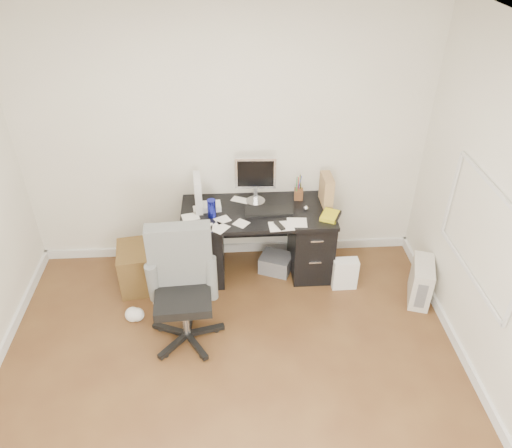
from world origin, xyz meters
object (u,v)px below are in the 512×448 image
at_px(keyboard, 269,211).
at_px(office_chair, 182,292).
at_px(desk, 257,239).
at_px(wicker_basket, 143,267).
at_px(lcd_monitor, 256,180).
at_px(pc_tower, 421,282).

height_order(keyboard, office_chair, office_chair).
bearing_deg(keyboard, desk, 158.88).
height_order(keyboard, wicker_basket, keyboard).
distance_m(desk, wicker_basket, 1.19).
height_order(desk, wicker_basket, desk).
bearing_deg(office_chair, lcd_monitor, 54.42).
distance_m(lcd_monitor, keyboard, 0.33).
relative_size(desk, pc_tower, 3.57).
relative_size(keyboard, office_chair, 0.42).
relative_size(desk, lcd_monitor, 2.98).
height_order(lcd_monitor, wicker_basket, lcd_monitor).
bearing_deg(pc_tower, office_chair, -152.28).
relative_size(office_chair, pc_tower, 2.63).
xyz_separation_m(lcd_monitor, office_chair, (-0.68, -1.08, -0.45)).
relative_size(desk, office_chair, 1.36).
bearing_deg(lcd_monitor, desk, -83.73).
xyz_separation_m(lcd_monitor, pc_tower, (1.57, -0.69, -0.79)).
bearing_deg(office_chair, pc_tower, 6.58).
distance_m(lcd_monitor, pc_tower, 1.89).
relative_size(keyboard, pc_tower, 1.10).
xyz_separation_m(lcd_monitor, wicker_basket, (-1.16, -0.31, -0.78)).
bearing_deg(desk, keyboard, -20.00).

